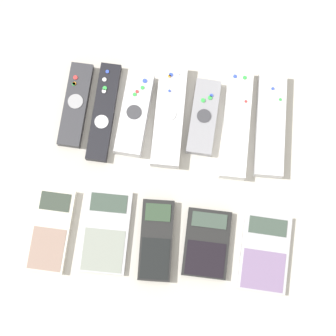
% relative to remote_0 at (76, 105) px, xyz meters
% --- Properties ---
extents(ground_plane, '(3.00, 3.00, 0.00)m').
position_rel_remote_0_xyz_m(ground_plane, '(0.20, -0.14, -0.01)').
color(ground_plane, beige).
extents(remote_0, '(0.05, 0.17, 0.02)m').
position_rel_remote_0_xyz_m(remote_0, '(0.00, 0.00, 0.00)').
color(remote_0, '#333338').
rests_on(remote_0, ground_plane).
extents(remote_1, '(0.05, 0.20, 0.02)m').
position_rel_remote_0_xyz_m(remote_1, '(0.06, -0.01, -0.00)').
color(remote_1, black).
rests_on(remote_1, ground_plane).
extents(remote_2, '(0.06, 0.17, 0.03)m').
position_rel_remote_0_xyz_m(remote_2, '(0.12, -0.01, 0.00)').
color(remote_2, silver).
rests_on(remote_2, ground_plane).
extents(remote_3, '(0.06, 0.21, 0.03)m').
position_rel_remote_0_xyz_m(remote_3, '(0.19, -0.00, 0.00)').
color(remote_3, silver).
rests_on(remote_3, ground_plane).
extents(remote_4, '(0.06, 0.15, 0.02)m').
position_rel_remote_0_xyz_m(remote_4, '(0.26, 0.00, 0.00)').
color(remote_4, gray).
rests_on(remote_4, ground_plane).
extents(remote_5, '(0.05, 0.22, 0.03)m').
position_rel_remote_0_xyz_m(remote_5, '(0.32, -0.01, 0.01)').
color(remote_5, white).
rests_on(remote_5, ground_plane).
extents(remote_6, '(0.06, 0.21, 0.02)m').
position_rel_remote_0_xyz_m(remote_6, '(0.39, -0.00, 0.00)').
color(remote_6, silver).
rests_on(remote_6, ground_plane).
extents(calculator_0, '(0.08, 0.16, 0.02)m').
position_rel_remote_0_xyz_m(calculator_0, '(-0.01, -0.25, -0.00)').
color(calculator_0, beige).
rests_on(calculator_0, ground_plane).
extents(calculator_1, '(0.09, 0.16, 0.01)m').
position_rel_remote_0_xyz_m(calculator_1, '(0.09, -0.24, -0.00)').
color(calculator_1, '#B2B2B7').
rests_on(calculator_1, ground_plane).
extents(calculator_2, '(0.07, 0.15, 0.02)m').
position_rel_remote_0_xyz_m(calculator_2, '(0.19, -0.25, 0.00)').
color(calculator_2, black).
rests_on(calculator_2, ground_plane).
extents(calculator_3, '(0.08, 0.13, 0.02)m').
position_rel_remote_0_xyz_m(calculator_3, '(0.28, -0.25, -0.00)').
color(calculator_3, black).
rests_on(calculator_3, ground_plane).
extents(calculator_4, '(0.09, 0.15, 0.01)m').
position_rel_remote_0_xyz_m(calculator_4, '(0.40, -0.25, -0.00)').
color(calculator_4, '#B2B2B7').
rests_on(calculator_4, ground_plane).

